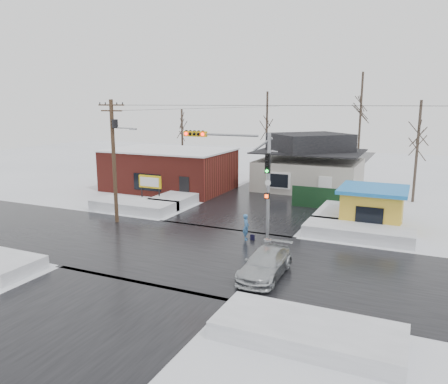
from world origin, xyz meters
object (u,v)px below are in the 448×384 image
at_px(traffic_signal, 244,172).
at_px(kiosk, 373,207).
at_px(pedestrian, 246,227).
at_px(car, 265,264).
at_px(utility_pole, 114,154).
at_px(marquee_sign, 150,183).

bearing_deg(traffic_signal, kiosk, 44.84).
distance_m(pedestrian, car, 6.16).
height_order(pedestrian, car, pedestrian).
xyz_separation_m(utility_pole, marquee_sign, (-1.07, 5.99, -3.19)).
bearing_deg(car, utility_pole, 157.62).
bearing_deg(car, kiosk, 70.77).
relative_size(utility_pole, kiosk, 1.96).
distance_m(marquee_sign, pedestrian, 12.94).
height_order(kiosk, pedestrian, kiosk).
bearing_deg(marquee_sign, utility_pole, -79.87).
distance_m(traffic_signal, pedestrian, 3.72).
height_order(utility_pole, pedestrian, utility_pole).
height_order(utility_pole, kiosk, utility_pole).
xyz_separation_m(traffic_signal, pedestrian, (-0.04, 0.48, -3.69)).
distance_m(traffic_signal, kiosk, 10.43).
xyz_separation_m(marquee_sign, car, (14.54, -11.34, -1.24)).
bearing_deg(marquee_sign, traffic_signal, -29.72).
relative_size(traffic_signal, pedestrian, 4.11).
height_order(traffic_signal, car, traffic_signal).
bearing_deg(marquee_sign, kiosk, 1.55).
bearing_deg(car, traffic_signal, 122.15).
bearing_deg(utility_pole, pedestrian, -0.28).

